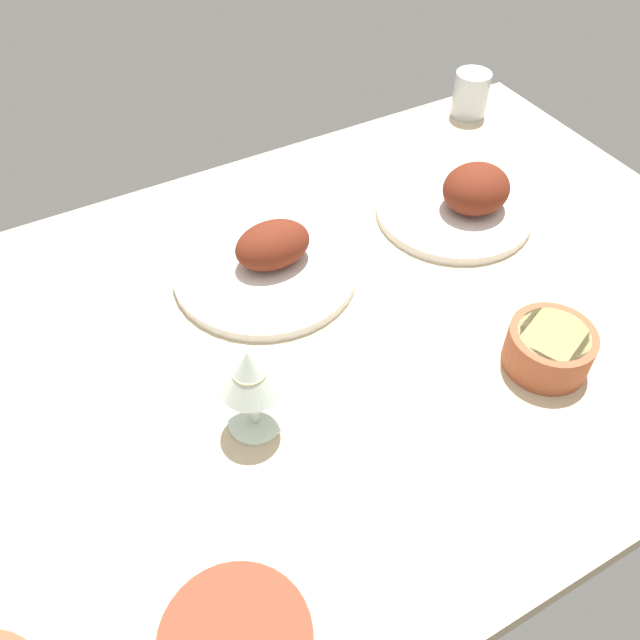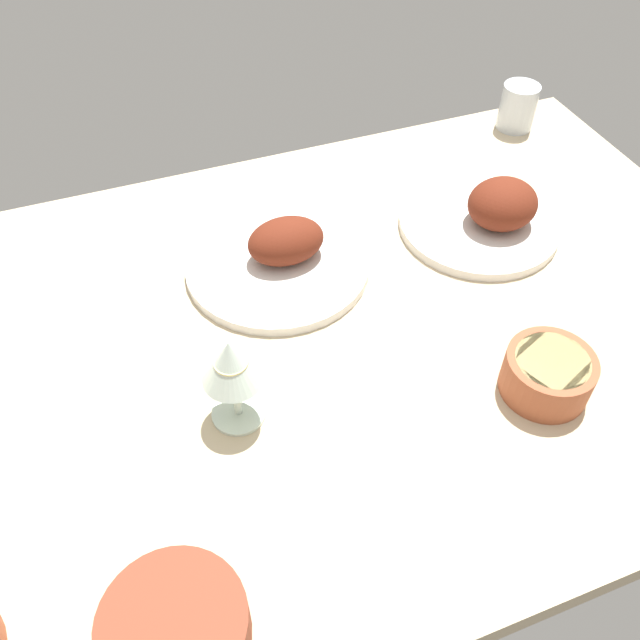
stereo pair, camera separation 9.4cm
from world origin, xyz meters
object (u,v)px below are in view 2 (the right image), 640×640
(plate_far_side, at_px, (281,257))
(plate_center_main, at_px, (489,215))
(bowl_cream, at_px, (175,627))
(water_tumbler, at_px, (518,107))
(bowl_pasta, at_px, (548,373))
(wine_glass, at_px, (231,365))

(plate_far_side, bearing_deg, plate_center_main, 175.14)
(bowl_cream, height_order, water_tumbler, water_tumbler)
(plate_far_side, relative_size, plate_center_main, 1.09)
(plate_center_main, distance_m, bowl_cream, 0.77)
(plate_center_main, xyz_separation_m, bowl_pasta, (0.10, 0.32, 0.00))
(water_tumbler, bearing_deg, wine_glass, 34.15)
(bowl_pasta, xyz_separation_m, wine_glass, (0.39, -0.10, 0.07))
(plate_far_side, relative_size, wine_glass, 2.05)
(plate_center_main, height_order, bowl_cream, plate_center_main)
(plate_far_side, height_order, bowl_pasta, plate_far_side)
(plate_far_side, height_order, wine_glass, wine_glass)
(bowl_pasta, bearing_deg, wine_glass, -14.76)
(plate_far_side, relative_size, bowl_pasta, 2.47)
(wine_glass, distance_m, water_tumbler, 0.85)
(bowl_pasta, xyz_separation_m, water_tumbler, (-0.32, -0.58, 0.01))
(bowl_pasta, bearing_deg, plate_center_main, -107.68)
(plate_far_side, xyz_separation_m, bowl_pasta, (-0.25, 0.35, 0.01))
(plate_far_side, bearing_deg, bowl_pasta, 125.62)
(bowl_pasta, bearing_deg, bowl_cream, 14.86)
(wine_glass, bearing_deg, plate_center_main, -156.18)
(plate_far_side, distance_m, plate_center_main, 0.35)
(plate_center_main, height_order, bowl_pasta, plate_center_main)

